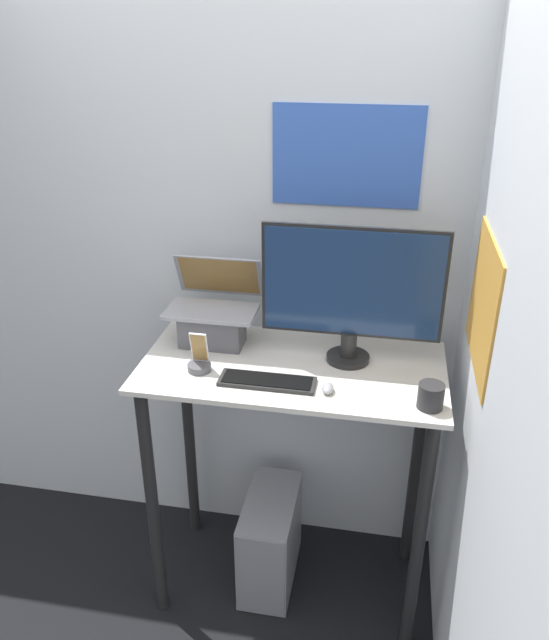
{
  "coord_description": "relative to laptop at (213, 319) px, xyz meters",
  "views": [
    {
      "loc": [
        0.31,
        -1.71,
        2.29
      ],
      "look_at": [
        -0.07,
        0.29,
        1.3
      ],
      "focal_mm": 35.0,
      "sensor_mm": 36.0,
      "label": 1
    }
  ],
  "objects": [
    {
      "name": "ground_plane",
      "position": [
        0.34,
        -0.41,
        -1.22
      ],
      "size": [
        12.0,
        12.0,
        0.0
      ],
      "primitive_type": "plane",
      "color": "black"
    },
    {
      "name": "wall_back",
      "position": [
        0.34,
        0.25,
        0.08
      ],
      "size": [
        6.0,
        0.06,
        2.6
      ],
      "color": "silver",
      "rests_on": "ground_plane"
    },
    {
      "name": "wall_side_right",
      "position": [
        0.99,
        -0.41,
        0.08
      ],
      "size": [
        0.06,
        6.0,
        2.6
      ],
      "color": "silver",
      "rests_on": "ground_plane"
    },
    {
      "name": "desk",
      "position": [
        0.34,
        -0.12,
        -0.36
      ],
      "size": [
        1.13,
        0.58,
        1.12
      ],
      "color": "beige",
      "rests_on": "ground_plane"
    },
    {
      "name": "laptop",
      "position": [
        0.0,
        0.0,
        0.0
      ],
      "size": [
        0.35,
        0.27,
        0.33
      ],
      "color": "#4C4C51",
      "rests_on": "desk"
    },
    {
      "name": "monitor",
      "position": [
        0.54,
        -0.05,
        0.17
      ],
      "size": [
        0.66,
        0.16,
        0.52
      ],
      "color": "black",
      "rests_on": "desk"
    },
    {
      "name": "keyboard",
      "position": [
        0.27,
        -0.27,
        -0.1
      ],
      "size": [
        0.34,
        0.11,
        0.02
      ],
      "color": "black",
      "rests_on": "desk"
    },
    {
      "name": "mouse",
      "position": [
        0.49,
        -0.29,
        -0.09
      ],
      "size": [
        0.04,
        0.07,
        0.03
      ],
      "color": "#99999E",
      "rests_on": "desk"
    },
    {
      "name": "cell_phone",
      "position": [
        0.01,
        -0.22,
        -0.07
      ],
      "size": [
        0.09,
        0.09,
        0.15
      ],
      "color": "#4C4C51",
      "rests_on": "desk"
    },
    {
      "name": "computer_tower",
      "position": [
        0.25,
        -0.11,
        -1.01
      ],
      "size": [
        0.21,
        0.44,
        0.43
      ],
      "color": "gray",
      "rests_on": "ground_plane"
    },
    {
      "name": "mug",
      "position": [
        0.83,
        -0.32,
        -0.06
      ],
      "size": [
        0.09,
        0.09,
        0.09
      ],
      "color": "#262628",
      "rests_on": "desk"
    }
  ]
}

